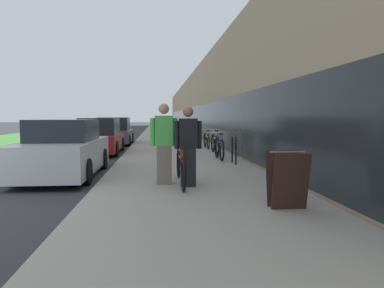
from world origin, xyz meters
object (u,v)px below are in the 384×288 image
(person_rider, at_px, (188,146))
(parked_sedan_curbside, at_px, (65,150))
(cruiser_bike_farthest, at_px, (207,140))
(vintage_roadster_curbside, at_px, (100,138))
(sandwich_board_sign, at_px, (287,179))
(parked_sedan_far, at_px, (114,132))
(person_bystander, at_px, (164,144))
(cruiser_bike_nearest, at_px, (219,148))
(cruiser_bike_middle, at_px, (215,143))
(tandem_bicycle, at_px, (181,167))
(bike_rack_hoop, at_px, (234,147))

(person_rider, relative_size, parked_sedan_curbside, 0.38)
(cruiser_bike_farthest, relative_size, vintage_roadster_curbside, 0.41)
(sandwich_board_sign, xyz_separation_m, parked_sedan_far, (-4.40, 15.56, 0.12))
(sandwich_board_sign, xyz_separation_m, parked_sedan_curbside, (-4.41, 4.20, 0.12))
(person_bystander, xyz_separation_m, cruiser_bike_nearest, (1.94, 4.46, -0.48))
(cruiser_bike_middle, bearing_deg, person_bystander, -107.94)
(cruiser_bike_middle, bearing_deg, cruiser_bike_nearest, -94.98)
(tandem_bicycle, height_order, cruiser_bike_middle, cruiser_bike_middle)
(cruiser_bike_middle, relative_size, vintage_roadster_curbside, 0.42)
(cruiser_bike_middle, xyz_separation_m, sandwich_board_sign, (-0.24, -8.88, 0.05))
(cruiser_bike_farthest, height_order, sandwich_board_sign, sandwich_board_sign)
(vintage_roadster_curbside, distance_m, parked_sedan_far, 5.26)
(person_bystander, height_order, vintage_roadster_curbside, person_bystander)
(cruiser_bike_nearest, bearing_deg, person_bystander, -113.55)
(cruiser_bike_middle, bearing_deg, cruiser_bike_farthest, 90.07)
(parked_sedan_curbside, bearing_deg, vintage_roadster_curbside, 90.13)
(sandwich_board_sign, bearing_deg, cruiser_bike_farthest, 88.79)
(cruiser_bike_nearest, distance_m, sandwich_board_sign, 6.77)
(person_bystander, distance_m, cruiser_bike_middle, 6.92)
(tandem_bicycle, relative_size, sandwich_board_sign, 2.63)
(person_rider, relative_size, vintage_roadster_curbside, 0.38)
(bike_rack_hoop, distance_m, cruiser_bike_farthest, 5.73)
(sandwich_board_sign, bearing_deg, parked_sedan_far, 105.80)
(person_bystander, bearing_deg, cruiser_bike_middle, 72.06)
(bike_rack_hoop, distance_m, cruiser_bike_nearest, 1.20)
(tandem_bicycle, distance_m, sandwich_board_sign, 2.73)
(cruiser_bike_farthest, relative_size, sandwich_board_sign, 1.97)
(person_rider, bearing_deg, bike_rack_hoop, 64.75)
(tandem_bicycle, distance_m, vintage_roadster_curbside, 8.55)
(person_bystander, distance_m, cruiser_bike_nearest, 4.89)
(tandem_bicycle, distance_m, parked_sedan_far, 13.61)
(cruiser_bike_middle, relative_size, cruiser_bike_farthest, 1.03)
(cruiser_bike_nearest, height_order, sandwich_board_sign, cruiser_bike_nearest)
(sandwich_board_sign, relative_size, parked_sedan_far, 0.22)
(cruiser_bike_nearest, bearing_deg, vintage_roadster_curbside, 141.74)
(tandem_bicycle, distance_m, cruiser_bike_farthest, 9.25)
(person_bystander, relative_size, vintage_roadster_curbside, 0.39)
(cruiser_bike_middle, distance_m, vintage_roadster_curbside, 4.88)
(tandem_bicycle, height_order, vintage_roadster_curbside, vintage_roadster_curbside)
(vintage_roadster_curbside, bearing_deg, parked_sedan_far, 89.82)
(tandem_bicycle, bearing_deg, person_rider, -65.24)
(person_rider, xyz_separation_m, person_bystander, (-0.49, 0.35, 0.03))
(person_bystander, relative_size, cruiser_bike_nearest, 1.01)
(vintage_roadster_curbside, bearing_deg, cruiser_bike_nearest, -38.26)
(parked_sedan_curbside, bearing_deg, cruiser_bike_nearest, 29.89)
(person_bystander, xyz_separation_m, parked_sedan_far, (-2.52, 13.25, -0.29))
(person_rider, height_order, cruiser_bike_nearest, person_rider)
(bike_rack_hoop, relative_size, vintage_roadster_curbside, 0.19)
(cruiser_bike_middle, bearing_deg, sandwich_board_sign, -91.57)
(cruiser_bike_farthest, height_order, parked_sedan_curbside, parked_sedan_curbside)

